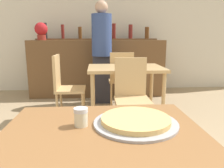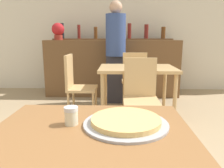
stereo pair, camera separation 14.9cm
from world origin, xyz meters
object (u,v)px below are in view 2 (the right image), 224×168
Objects in this scene: pizza_tray at (126,122)px; potted_plant at (58,30)px; chair_far_side_front at (141,92)px; cheese_shaker at (71,116)px; chair_far_side_back at (134,76)px; person_standing at (116,49)px; chair_far_side_left at (76,83)px.

potted_plant is at bearing 109.99° from pizza_tray.
chair_far_side_front is 2.46m from potted_plant.
chair_far_side_front is 10.29× the size of cheese_shaker.
cheese_shaker is (-0.26, -0.00, 0.03)m from pizza_tray.
chair_far_side_back is at bearing -28.07° from potted_plant.
chair_far_side_front is 1.42m from person_standing.
chair_far_side_left is (-0.85, 0.54, 0.00)m from chair_far_side_front.
chair_far_side_left is 2.13m from pizza_tray.
person_standing is at bearing -37.23° from chair_far_side_back.
chair_far_side_left is at bearing 107.35° from pizza_tray.
person_standing is (-0.09, 2.80, 0.20)m from pizza_tray.
cheese_shaker is (0.37, -2.02, 0.26)m from chair_far_side_left.
chair_far_side_front is at bearing -122.47° from chair_far_side_left.
pizza_tray is 0.26m from cheese_shaker.
potted_plant is at bearing 127.75° from chair_far_side_front.
chair_far_side_left is at bearing 32.47° from chair_far_side_back.
cheese_shaker is (-0.49, -1.48, 0.26)m from chair_far_side_front.
chair_far_side_left reaches higher than pizza_tray.
chair_far_side_front and chair_far_side_back have the same top height.
pizza_tray is 0.23× the size of person_standing.
chair_far_side_back is 10.29× the size of cheese_shaker.
person_standing is at bearing 103.15° from chair_far_side_front.
chair_far_side_left is 2.07m from cheese_shaker.
chair_far_side_front is 2.78× the size of potted_plant.
chair_far_side_left reaches higher than cheese_shaker.
cheese_shaker reaches higher than pizza_tray.
pizza_tray is 2.81m from person_standing.
potted_plant is at bearing -28.07° from chair_far_side_back.
chair_far_side_front is 1.01m from chair_far_side_left.
chair_far_side_back is 0.52× the size of person_standing.
potted_plant is (-1.43, 0.76, 0.76)m from chair_far_side_back.
pizza_tray is at bearing -70.01° from potted_plant.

